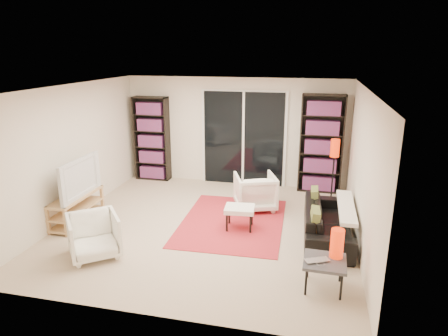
{
  "coord_description": "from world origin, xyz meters",
  "views": [
    {
      "loc": [
        1.75,
        -6.17,
        2.98
      ],
      "look_at": [
        0.25,
        0.3,
        1.0
      ],
      "focal_mm": 32.0,
      "sensor_mm": 36.0,
      "label": 1
    }
  ],
  "objects_px": {
    "bookshelf_left": "(152,139)",
    "ottoman": "(240,210)",
    "sofa": "(328,222)",
    "tv_stand": "(77,208)",
    "side_table": "(325,263)",
    "armchair_back": "(255,192)",
    "bookshelf_right": "(321,144)",
    "armchair_front": "(94,236)",
    "floor_lamp": "(334,155)"
  },
  "relations": [
    {
      "from": "bookshelf_left",
      "to": "armchair_back",
      "type": "distance_m",
      "value": 3.03
    },
    {
      "from": "armchair_back",
      "to": "ottoman",
      "type": "xyz_separation_m",
      "value": [
        -0.12,
        -0.96,
        -0.0
      ]
    },
    {
      "from": "bookshelf_left",
      "to": "ottoman",
      "type": "relative_size",
      "value": 3.66
    },
    {
      "from": "tv_stand",
      "to": "armchair_back",
      "type": "bearing_deg",
      "value": 23.79
    },
    {
      "from": "tv_stand",
      "to": "ottoman",
      "type": "relative_size",
      "value": 2.33
    },
    {
      "from": "side_table",
      "to": "armchair_back",
      "type": "bearing_deg",
      "value": 117.22
    },
    {
      "from": "sofa",
      "to": "side_table",
      "type": "distance_m",
      "value": 1.52
    },
    {
      "from": "side_table",
      "to": "floor_lamp",
      "type": "xyz_separation_m",
      "value": [
        0.18,
        3.19,
        0.62
      ]
    },
    {
      "from": "sofa",
      "to": "floor_lamp",
      "type": "relative_size",
      "value": 1.45
    },
    {
      "from": "armchair_front",
      "to": "ottoman",
      "type": "bearing_deg",
      "value": -2.14
    },
    {
      "from": "tv_stand",
      "to": "floor_lamp",
      "type": "relative_size",
      "value": 0.96
    },
    {
      "from": "bookshelf_right",
      "to": "bookshelf_left",
      "type": "bearing_deg",
      "value": 180.0
    },
    {
      "from": "tv_stand",
      "to": "armchair_front",
      "type": "xyz_separation_m",
      "value": [
        0.97,
        -1.06,
        0.06
      ]
    },
    {
      "from": "tv_stand",
      "to": "sofa",
      "type": "relative_size",
      "value": 0.66
    },
    {
      "from": "armchair_back",
      "to": "bookshelf_left",
      "type": "bearing_deg",
      "value": -46.58
    },
    {
      "from": "tv_stand",
      "to": "sofa",
      "type": "height_order",
      "value": "sofa"
    },
    {
      "from": "bookshelf_right",
      "to": "side_table",
      "type": "xyz_separation_m",
      "value": [
        0.08,
        -3.8,
        -0.69
      ]
    },
    {
      "from": "bookshelf_right",
      "to": "armchair_front",
      "type": "xyz_separation_m",
      "value": [
        -3.25,
        -3.7,
        -0.72
      ]
    },
    {
      "from": "armchair_back",
      "to": "ottoman",
      "type": "height_order",
      "value": "armchair_back"
    },
    {
      "from": "armchair_back",
      "to": "ottoman",
      "type": "bearing_deg",
      "value": 62.72
    },
    {
      "from": "bookshelf_left",
      "to": "ottoman",
      "type": "bearing_deg",
      "value": -41.97
    },
    {
      "from": "ottoman",
      "to": "bookshelf_left",
      "type": "bearing_deg",
      "value": 138.03
    },
    {
      "from": "sofa",
      "to": "ottoman",
      "type": "xyz_separation_m",
      "value": [
        -1.47,
        0.0,
        0.07
      ]
    },
    {
      "from": "sofa",
      "to": "floor_lamp",
      "type": "distance_m",
      "value": 1.81
    },
    {
      "from": "tv_stand",
      "to": "side_table",
      "type": "relative_size",
      "value": 2.27
    },
    {
      "from": "sofa",
      "to": "ottoman",
      "type": "bearing_deg",
      "value": 87.99
    },
    {
      "from": "tv_stand",
      "to": "side_table",
      "type": "xyz_separation_m",
      "value": [
        4.29,
        -1.16,
        0.1
      ]
    },
    {
      "from": "armchair_front",
      "to": "ottoman",
      "type": "xyz_separation_m",
      "value": [
        1.93,
        1.42,
        0.02
      ]
    },
    {
      "from": "sofa",
      "to": "armchair_front",
      "type": "height_order",
      "value": "armchair_front"
    },
    {
      "from": "bookshelf_right",
      "to": "armchair_back",
      "type": "xyz_separation_m",
      "value": [
        -1.2,
        -1.31,
        -0.7
      ]
    },
    {
      "from": "bookshelf_left",
      "to": "tv_stand",
      "type": "bearing_deg",
      "value": -97.82
    },
    {
      "from": "armchair_front",
      "to": "bookshelf_right",
      "type": "bearing_deg",
      "value": 10.18
    },
    {
      "from": "tv_stand",
      "to": "ottoman",
      "type": "distance_m",
      "value": 2.92
    },
    {
      "from": "sofa",
      "to": "armchair_back",
      "type": "height_order",
      "value": "armchair_back"
    },
    {
      "from": "bookshelf_right",
      "to": "ottoman",
      "type": "distance_m",
      "value": 2.72
    },
    {
      "from": "ottoman",
      "to": "sofa",
      "type": "bearing_deg",
      "value": -0.1
    },
    {
      "from": "bookshelf_left",
      "to": "side_table",
      "type": "bearing_deg",
      "value": -44.03
    },
    {
      "from": "floor_lamp",
      "to": "side_table",
      "type": "bearing_deg",
      "value": -93.16
    },
    {
      "from": "armchair_back",
      "to": "armchair_front",
      "type": "bearing_deg",
      "value": 29.14
    },
    {
      "from": "sofa",
      "to": "armchair_back",
      "type": "xyz_separation_m",
      "value": [
        -1.35,
        0.97,
        0.07
      ]
    },
    {
      "from": "bookshelf_left",
      "to": "side_table",
      "type": "height_order",
      "value": "bookshelf_left"
    },
    {
      "from": "armchair_front",
      "to": "side_table",
      "type": "bearing_deg",
      "value": -40.26
    },
    {
      "from": "armchair_front",
      "to": "side_table",
      "type": "height_order",
      "value": "armchair_front"
    },
    {
      "from": "armchair_back",
      "to": "floor_lamp",
      "type": "xyz_separation_m",
      "value": [
        1.45,
        0.7,
        0.64
      ]
    },
    {
      "from": "armchair_back",
      "to": "tv_stand",
      "type": "bearing_deg",
      "value": 3.58
    },
    {
      "from": "armchair_back",
      "to": "side_table",
      "type": "height_order",
      "value": "armchair_back"
    },
    {
      "from": "armchair_front",
      "to": "tv_stand",
      "type": "bearing_deg",
      "value": 93.86
    },
    {
      "from": "bookshelf_right",
      "to": "tv_stand",
      "type": "relative_size",
      "value": 1.69
    },
    {
      "from": "armchair_front",
      "to": "floor_lamp",
      "type": "distance_m",
      "value": 4.72
    },
    {
      "from": "bookshelf_left",
      "to": "sofa",
      "type": "distance_m",
      "value": 4.66
    }
  ]
}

